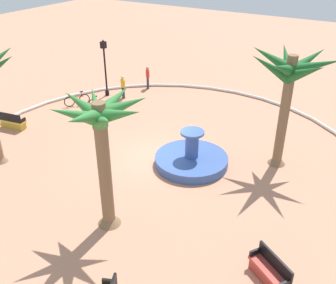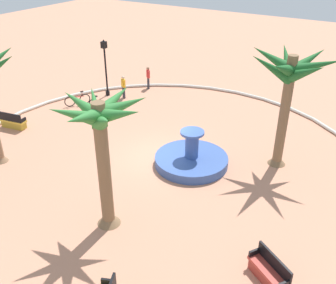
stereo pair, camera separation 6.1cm
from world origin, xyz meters
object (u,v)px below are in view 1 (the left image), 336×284
bench_west (13,123)px  bench_southeast (269,273)px  fountain (191,160)px  palm_tree_mid_plaza (289,80)px  lamppost (105,63)px  bicycle_red_frame (77,100)px  bicycle_by_lamppost (101,104)px  person_cyclist_helmet (148,77)px  person_cyclist_photo (123,86)px  palm_tree_near_fountain (102,132)px

bench_west → bench_southeast: 16.77m
fountain → palm_tree_mid_plaza: 5.87m
palm_tree_mid_plaza → bench_southeast: palm_tree_mid_plaza is taller
lamppost → bicycle_red_frame: size_ratio=2.69×
bicycle_red_frame → bicycle_by_lamppost: size_ratio=0.91×
palm_tree_mid_plaza → bicycle_by_lamppost: 12.38m
bench_west → bench_southeast: size_ratio=1.03×
person_cyclist_helmet → bicycle_by_lamppost: bearing=-5.0°
palm_tree_mid_plaza → bench_southeast: size_ratio=3.57×
bench_west → person_cyclist_helmet: 10.03m
bench_west → bicycle_by_lamppost: (-4.74, 2.73, 0.04)m
person_cyclist_photo → palm_tree_mid_plaza: bearing=75.7°
person_cyclist_photo → bench_southeast: bearing=53.1°
bicycle_by_lamppost → bicycle_red_frame: bearing=-81.1°
bench_southeast → bench_west: bearing=-101.1°
bicycle_red_frame → person_cyclist_photo: 3.26m
bench_west → bicycle_red_frame: bearing=168.6°
bicycle_red_frame → bicycle_by_lamppost: same height
palm_tree_mid_plaza → bicycle_red_frame: (-0.33, -13.55, -3.95)m
bench_southeast → lamppost: lamppost is taller
palm_tree_mid_plaza → bench_west: (4.13, -14.45, -3.99)m
fountain → person_cyclist_photo: fountain is taller
fountain → person_cyclist_photo: size_ratio=2.26×
palm_tree_mid_plaza → bicycle_by_lamppost: palm_tree_mid_plaza is taller
bench_southeast → lamppost: bearing=-124.0°
fountain → person_cyclist_photo: 9.72m
bicycle_red_frame → person_cyclist_photo: person_cyclist_photo is taller
palm_tree_near_fountain → person_cyclist_photo: bearing=-145.4°
palm_tree_mid_plaza → bicycle_red_frame: bearing=-91.4°
bicycle_red_frame → lamppost: bearing=167.6°
bench_southeast → person_cyclist_photo: (-10.32, -13.74, 0.54)m
palm_tree_mid_plaza → bench_southeast: bearing=15.3°
bench_southeast → person_cyclist_helmet: person_cyclist_helmet is taller
palm_tree_near_fountain → palm_tree_mid_plaza: size_ratio=0.94×
fountain → bench_west: 11.03m
palm_tree_mid_plaza → bicycle_red_frame: 14.12m
bench_southeast → bicycle_red_frame: bench_southeast is taller
lamppost → person_cyclist_helmet: bearing=146.6°
palm_tree_mid_plaza → bench_west: palm_tree_mid_plaza is taller
bench_southeast → bicycle_red_frame: bearing=-116.3°
palm_tree_mid_plaza → lamppost: size_ratio=1.46×
bicycle_by_lamppost → person_cyclist_helmet: person_cyclist_helmet is taller
fountain → palm_tree_near_fountain: 6.74m
lamppost → person_cyclist_photo: bearing=98.9°
palm_tree_near_fountain → person_cyclist_photo: 13.51m
person_cyclist_helmet → bicycle_red_frame: bearing=-24.0°
bicycle_red_frame → person_cyclist_helmet: size_ratio=0.89×
bench_southeast → person_cyclist_photo: person_cyclist_photo is taller
fountain → bench_southeast: 7.53m
fountain → bicycle_by_lamppost: fountain is taller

